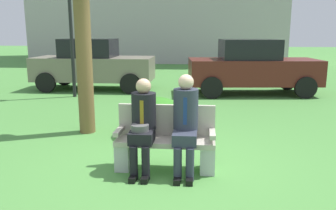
{
  "coord_description": "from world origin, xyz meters",
  "views": [
    {
      "loc": [
        0.39,
        -4.77,
        1.92
      ],
      "look_at": [
        -0.11,
        0.22,
        0.85
      ],
      "focal_mm": 37.03,
      "sensor_mm": 36.0,
      "label": 1
    }
  ],
  "objects_px": {
    "shrub_near_bench": "(155,117)",
    "parked_car_near": "(93,64)",
    "seated_man_left": "(143,121)",
    "park_bench": "(166,141)",
    "street_lamp": "(70,19)",
    "parked_car_far": "(252,67)",
    "seated_man_right": "(185,119)"
  },
  "relations": [
    {
      "from": "park_bench",
      "to": "parked_car_far",
      "type": "bearing_deg",
      "value": 72.06
    },
    {
      "from": "parked_car_far",
      "to": "street_lamp",
      "type": "distance_m",
      "value": 5.59
    },
    {
      "from": "parked_car_near",
      "to": "park_bench",
      "type": "bearing_deg",
      "value": -64.69
    },
    {
      "from": "park_bench",
      "to": "street_lamp",
      "type": "relative_size",
      "value": 0.37
    },
    {
      "from": "park_bench",
      "to": "seated_man_right",
      "type": "xyz_separation_m",
      "value": [
        0.28,
        -0.11,
        0.36
      ]
    },
    {
      "from": "seated_man_right",
      "to": "street_lamp",
      "type": "distance_m",
      "value": 6.59
    },
    {
      "from": "park_bench",
      "to": "parked_car_near",
      "type": "distance_m",
      "value": 7.34
    },
    {
      "from": "parked_car_near",
      "to": "seated_man_right",
      "type": "bearing_deg",
      "value": -63.12
    },
    {
      "from": "street_lamp",
      "to": "seated_man_left",
      "type": "bearing_deg",
      "value": -60.78
    },
    {
      "from": "parked_car_far",
      "to": "parked_car_near",
      "type": "bearing_deg",
      "value": 175.81
    },
    {
      "from": "parked_car_near",
      "to": "shrub_near_bench",
      "type": "bearing_deg",
      "value": -61.43
    },
    {
      "from": "park_bench",
      "to": "seated_man_left",
      "type": "bearing_deg",
      "value": -157.37
    },
    {
      "from": "parked_car_far",
      "to": "seated_man_left",
      "type": "bearing_deg",
      "value": -110.03
    },
    {
      "from": "parked_car_near",
      "to": "parked_car_far",
      "type": "relative_size",
      "value": 0.97
    },
    {
      "from": "shrub_near_bench",
      "to": "seated_man_right",
      "type": "bearing_deg",
      "value": -68.62
    },
    {
      "from": "park_bench",
      "to": "parked_car_far",
      "type": "height_order",
      "value": "parked_car_far"
    },
    {
      "from": "seated_man_left",
      "to": "street_lamp",
      "type": "distance_m",
      "value": 6.32
    },
    {
      "from": "seated_man_right",
      "to": "parked_car_far",
      "type": "distance_m",
      "value": 6.59
    },
    {
      "from": "seated_man_right",
      "to": "shrub_near_bench",
      "type": "xyz_separation_m",
      "value": [
        -0.65,
        1.66,
        -0.39
      ]
    },
    {
      "from": "seated_man_left",
      "to": "shrub_near_bench",
      "type": "bearing_deg",
      "value": 92.35
    },
    {
      "from": "seated_man_left",
      "to": "seated_man_right",
      "type": "relative_size",
      "value": 0.95
    },
    {
      "from": "seated_man_right",
      "to": "parked_car_far",
      "type": "bearing_deg",
      "value": 74.69
    },
    {
      "from": "shrub_near_bench",
      "to": "parked_car_near",
      "type": "distance_m",
      "value": 5.79
    },
    {
      "from": "parked_car_far",
      "to": "street_lamp",
      "type": "xyz_separation_m",
      "value": [
        -5.31,
        -1.02,
        1.42
      ]
    },
    {
      "from": "seated_man_left",
      "to": "seated_man_right",
      "type": "height_order",
      "value": "seated_man_right"
    },
    {
      "from": "seated_man_right",
      "to": "street_lamp",
      "type": "relative_size",
      "value": 0.37
    },
    {
      "from": "seated_man_right",
      "to": "parked_car_near",
      "type": "bearing_deg",
      "value": 116.88
    },
    {
      "from": "seated_man_left",
      "to": "shrub_near_bench",
      "type": "distance_m",
      "value": 1.71
    },
    {
      "from": "street_lamp",
      "to": "shrub_near_bench",
      "type": "bearing_deg",
      "value": -51.5
    },
    {
      "from": "park_bench",
      "to": "shrub_near_bench",
      "type": "relative_size",
      "value": 1.18
    },
    {
      "from": "seated_man_left",
      "to": "parked_car_far",
      "type": "bearing_deg",
      "value": 69.97
    },
    {
      "from": "shrub_near_bench",
      "to": "parked_car_near",
      "type": "height_order",
      "value": "parked_car_near"
    }
  ]
}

